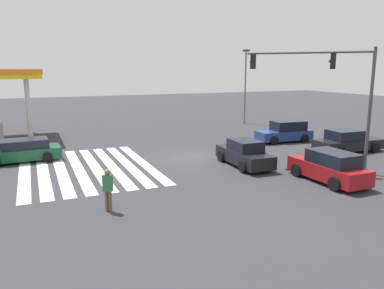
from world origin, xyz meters
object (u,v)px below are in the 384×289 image
object	(u,v)px
car_3	(244,154)
car_1	(22,151)
street_light_pole_a	(245,80)
traffic_signal_mast	(332,83)
pedestrian	(108,188)
car_4	(329,167)
car_0	(347,142)
car_2	(285,132)

from	to	relation	value
car_3	car_1	bearing A→B (deg)	63.70
car_1	car_3	world-z (taller)	car_3
street_light_pole_a	traffic_signal_mast	bearing A→B (deg)	-16.94
pedestrian	car_4	bearing A→B (deg)	-48.87
car_3	pedestrian	world-z (taller)	pedestrian
car_0	pedestrian	world-z (taller)	pedestrian
car_4	pedestrian	world-z (taller)	pedestrian
car_0	street_light_pole_a	world-z (taller)	street_light_pole_a
traffic_signal_mast	car_3	size ratio (longest dim) A/B	1.53
car_1	pedestrian	size ratio (longest dim) A/B	2.71
car_3	car_4	world-z (taller)	car_4
traffic_signal_mast	car_4	bearing A→B (deg)	95.19
car_1	car_3	xyz separation A→B (m)	(6.42, 12.13, 0.05)
car_2	pedestrian	bearing A→B (deg)	35.11
car_4	pedestrian	bearing A→B (deg)	87.17
car_1	pedestrian	xyz separation A→B (m)	(10.54, 3.29, 0.31)
traffic_signal_mast	car_3	distance (m)	6.22
car_1	street_light_pole_a	bearing A→B (deg)	-161.23
car_0	pedestrian	bearing A→B (deg)	-162.50
car_4	pedestrian	xyz separation A→B (m)	(-0.38, -11.09, 0.22)
traffic_signal_mast	pedestrian	size ratio (longest dim) A/B	3.87
traffic_signal_mast	car_1	world-z (taller)	traffic_signal_mast
street_light_pole_a	car_4	bearing A→B (deg)	-19.52
car_3	car_4	size ratio (longest dim) A/B	1.01
car_3	pedestrian	bearing A→B (deg)	116.60
car_1	car_2	bearing A→B (deg)	172.78
traffic_signal_mast	car_0	size ratio (longest dim) A/B	1.39
car_4	street_light_pole_a	world-z (taller)	street_light_pole_a
car_0	car_1	world-z (taller)	car_0
traffic_signal_mast	pedestrian	distance (m)	13.31
car_1	car_4	xyz separation A→B (m)	(10.92, 14.38, 0.10)
traffic_signal_mast	pedestrian	xyz separation A→B (m)	(1.49, -12.64, -3.89)
car_3	car_4	bearing A→B (deg)	-151.85
traffic_signal_mast	car_0	distance (m)	7.17
car_0	car_4	size ratio (longest dim) A/B	1.11
car_2	street_light_pole_a	distance (m)	10.98
traffic_signal_mast	pedestrian	world-z (taller)	traffic_signal_mast
car_0	pedestrian	xyz separation A→B (m)	(4.70, -17.51, 0.29)
pedestrian	car_2	bearing A→B (deg)	-16.18
traffic_signal_mast	car_1	bearing A→B (deg)	15.39
car_1	car_4	world-z (taller)	car_4
pedestrian	street_light_pole_a	xyz separation A→B (m)	(-19.40, 18.10, 3.61)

